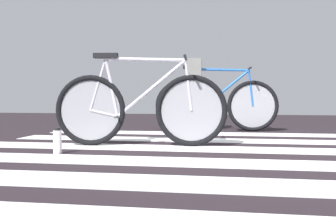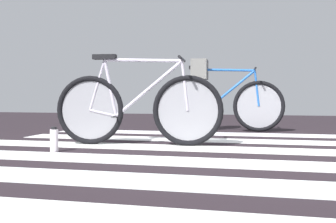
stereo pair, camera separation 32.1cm
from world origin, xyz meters
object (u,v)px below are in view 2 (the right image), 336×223
object	(u,v)px
bicycle_1_of_2	(138,108)
water_bottle	(54,140)
bicycle_2_of_2	(222,104)
cyclist_2_of_2	(200,85)

from	to	relation	value
bicycle_1_of_2	water_bottle	world-z (taller)	bicycle_1_of_2
bicycle_2_of_2	bicycle_1_of_2	bearing A→B (deg)	-114.24
cyclist_2_of_2	water_bottle	size ratio (longest dim) A/B	4.46
water_bottle	bicycle_1_of_2	bearing A→B (deg)	46.94
bicycle_2_of_2	cyclist_2_of_2	distance (m)	0.41
bicycle_1_of_2	cyclist_2_of_2	size ratio (longest dim) A/B	1.70
bicycle_1_of_2	water_bottle	bearing A→B (deg)	-138.58
cyclist_2_of_2	water_bottle	distance (m)	2.67
bicycle_2_of_2	water_bottle	bearing A→B (deg)	-121.21
bicycle_1_of_2	bicycle_2_of_2	bearing A→B (deg)	64.09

